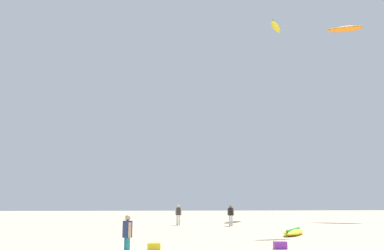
{
  "coord_description": "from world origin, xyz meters",
  "views": [
    {
      "loc": [
        -1.66,
        -10.96,
        2.24
      ],
      "look_at": [
        0.0,
        17.59,
        7.38
      ],
      "focal_mm": 37.82,
      "sensor_mm": 36.0,
      "label": 1
    }
  ],
  "objects_px": {
    "kite_grounded_near": "(293,232)",
    "cooler_box": "(154,247)",
    "person_foreground": "(127,233)",
    "kite_aloft_5": "(345,29)",
    "person_left": "(231,213)",
    "gear_bag": "(280,245)",
    "kite_aloft_3": "(276,27)",
    "person_midground": "(178,213)"
  },
  "relations": [
    {
      "from": "person_left",
      "to": "cooler_box",
      "type": "distance_m",
      "value": 16.01
    },
    {
      "from": "person_midground",
      "to": "kite_aloft_5",
      "type": "bearing_deg",
      "value": -54.28
    },
    {
      "from": "person_foreground",
      "to": "person_left",
      "type": "bearing_deg",
      "value": -138.2
    },
    {
      "from": "person_midground",
      "to": "kite_grounded_near",
      "type": "relative_size",
      "value": 0.5
    },
    {
      "from": "person_foreground",
      "to": "kite_grounded_near",
      "type": "relative_size",
      "value": 0.49
    },
    {
      "from": "person_foreground",
      "to": "person_midground",
      "type": "relative_size",
      "value": 0.98
    },
    {
      "from": "kite_aloft_3",
      "to": "cooler_box",
      "type": "bearing_deg",
      "value": -114.39
    },
    {
      "from": "kite_grounded_near",
      "to": "cooler_box",
      "type": "height_order",
      "value": "kite_grounded_near"
    },
    {
      "from": "person_midground",
      "to": "gear_bag",
      "type": "relative_size",
      "value": 2.94
    },
    {
      "from": "person_left",
      "to": "gear_bag",
      "type": "distance_m",
      "value": 14.72
    },
    {
      "from": "cooler_box",
      "to": "kite_aloft_5",
      "type": "xyz_separation_m",
      "value": [
        23.6,
        30.64,
        23.88
      ]
    },
    {
      "from": "cooler_box",
      "to": "kite_grounded_near",
      "type": "bearing_deg",
      "value": 39.51
    },
    {
      "from": "kite_grounded_near",
      "to": "gear_bag",
      "type": "xyz_separation_m",
      "value": [
        -2.6,
        -6.48,
        -0.03
      ]
    },
    {
      "from": "person_left",
      "to": "cooler_box",
      "type": "relative_size",
      "value": 2.98
    },
    {
      "from": "kite_aloft_3",
      "to": "kite_aloft_5",
      "type": "xyz_separation_m",
      "value": [
        8.58,
        -2.49,
        -1.2
      ]
    },
    {
      "from": "person_midground",
      "to": "kite_aloft_3",
      "type": "xyz_separation_m",
      "value": [
        13.58,
        17.06,
        24.28
      ]
    },
    {
      "from": "cooler_box",
      "to": "kite_aloft_5",
      "type": "relative_size",
      "value": 0.12
    },
    {
      "from": "cooler_box",
      "to": "gear_bag",
      "type": "bearing_deg",
      "value": 2.68
    },
    {
      "from": "kite_grounded_near",
      "to": "kite_aloft_3",
      "type": "bearing_deg",
      "value": 75.46
    },
    {
      "from": "kite_grounded_near",
      "to": "cooler_box",
      "type": "bearing_deg",
      "value": -140.49
    },
    {
      "from": "person_foreground",
      "to": "cooler_box",
      "type": "bearing_deg",
      "value": -136.91
    },
    {
      "from": "person_foreground",
      "to": "kite_aloft_3",
      "type": "height_order",
      "value": "kite_aloft_3"
    },
    {
      "from": "person_foreground",
      "to": "kite_aloft_3",
      "type": "xyz_separation_m",
      "value": [
        15.93,
        35.74,
        24.29
      ]
    },
    {
      "from": "person_foreground",
      "to": "kite_aloft_5",
      "type": "relative_size",
      "value": 0.35
    },
    {
      "from": "person_left",
      "to": "kite_grounded_near",
      "type": "height_order",
      "value": "person_left"
    },
    {
      "from": "kite_grounded_near",
      "to": "kite_aloft_3",
      "type": "height_order",
      "value": "kite_aloft_3"
    },
    {
      "from": "person_left",
      "to": "kite_grounded_near",
      "type": "bearing_deg",
      "value": 39.64
    },
    {
      "from": "person_midground",
      "to": "cooler_box",
      "type": "height_order",
      "value": "person_midground"
    },
    {
      "from": "person_left",
      "to": "kite_aloft_3",
      "type": "relative_size",
      "value": 0.39
    },
    {
      "from": "person_left",
      "to": "kite_grounded_near",
      "type": "relative_size",
      "value": 0.51
    },
    {
      "from": "kite_aloft_3",
      "to": "person_left",
      "type": "bearing_deg",
      "value": -117.34
    },
    {
      "from": "person_midground",
      "to": "person_left",
      "type": "height_order",
      "value": "person_left"
    },
    {
      "from": "person_midground",
      "to": "kite_aloft_3",
      "type": "relative_size",
      "value": 0.38
    },
    {
      "from": "person_midground",
      "to": "kite_aloft_5",
      "type": "xyz_separation_m",
      "value": [
        22.16,
        14.58,
        23.08
      ]
    },
    {
      "from": "person_midground",
      "to": "person_left",
      "type": "xyz_separation_m",
      "value": [
        4.19,
        -1.11,
        0.01
      ]
    },
    {
      "from": "kite_grounded_near",
      "to": "kite_aloft_5",
      "type": "height_order",
      "value": "kite_aloft_5"
    },
    {
      "from": "person_midground",
      "to": "kite_aloft_3",
      "type": "bearing_deg",
      "value": -36.13
    },
    {
      "from": "kite_grounded_near",
      "to": "kite_aloft_5",
      "type": "bearing_deg",
      "value": 57.16
    },
    {
      "from": "person_foreground",
      "to": "cooler_box",
      "type": "relative_size",
      "value": 2.89
    },
    {
      "from": "person_foreground",
      "to": "kite_grounded_near",
      "type": "distance_m",
      "value": 13.06
    },
    {
      "from": "person_midground",
      "to": "person_left",
      "type": "relative_size",
      "value": 0.99
    },
    {
      "from": "kite_aloft_5",
      "to": "person_left",
      "type": "bearing_deg",
      "value": -138.89
    }
  ]
}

